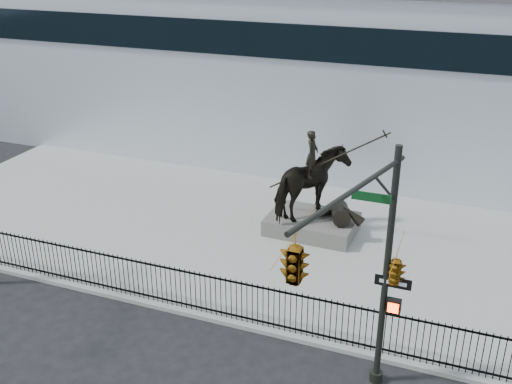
% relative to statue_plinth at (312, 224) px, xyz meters
% --- Properties ---
extents(ground, '(120.00, 120.00, 0.00)m').
position_rel_statue_plinth_xyz_m(ground, '(-2.85, -8.08, -0.48)').
color(ground, black).
rests_on(ground, ground).
extents(plaza, '(30.00, 12.00, 0.15)m').
position_rel_statue_plinth_xyz_m(plaza, '(-2.85, -1.08, -0.41)').
color(plaza, gray).
rests_on(plaza, ground).
extents(building, '(44.00, 14.00, 9.00)m').
position_rel_statue_plinth_xyz_m(building, '(-2.85, 11.92, 4.02)').
color(building, silver).
rests_on(building, ground).
extents(picket_fence, '(22.10, 0.10, 1.50)m').
position_rel_statue_plinth_xyz_m(picket_fence, '(-2.85, -6.83, 0.42)').
color(picket_fence, black).
rests_on(picket_fence, plaza).
extents(statue_plinth, '(3.64, 2.55, 0.67)m').
position_rel_statue_plinth_xyz_m(statue_plinth, '(0.00, 0.00, 0.00)').
color(statue_plinth, '#53514C').
rests_on(statue_plinth, plaza).
extents(equestrian_statue, '(4.58, 2.89, 3.88)m').
position_rel_statue_plinth_xyz_m(equestrian_statue, '(0.07, -0.00, 1.74)').
color(equestrian_statue, black).
rests_on(equestrian_statue, statue_plinth).
extents(traffic_signal_right, '(2.17, 6.86, 7.00)m').
position_rel_statue_plinth_xyz_m(traffic_signal_right, '(3.62, -10.08, 4.37)').
color(traffic_signal_right, black).
rests_on(traffic_signal_right, ground).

